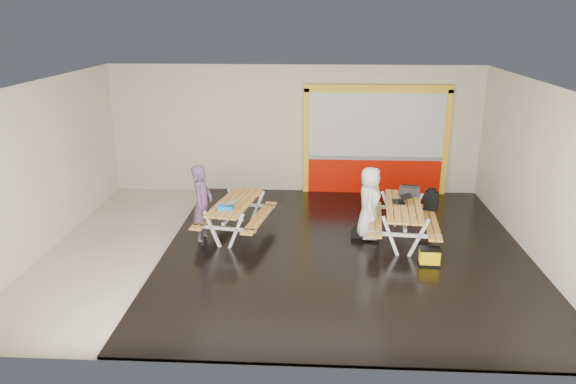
# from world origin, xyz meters

# --- Properties ---
(room) EXTENTS (10.02, 8.02, 3.52)m
(room) POSITION_xyz_m (0.00, 0.00, 1.75)
(room) COLOR beige
(room) RESTS_ON ground
(deck) EXTENTS (7.50, 7.98, 0.05)m
(deck) POSITION_xyz_m (1.25, 0.00, 0.03)
(deck) COLOR black
(deck) RESTS_ON room
(kiosk) EXTENTS (3.88, 0.16, 3.00)m
(kiosk) POSITION_xyz_m (2.20, 3.93, 1.44)
(kiosk) COLOR red
(kiosk) RESTS_ON room
(picnic_table_left) EXTENTS (1.71, 2.24, 0.81)m
(picnic_table_left) POSITION_xyz_m (-1.16, 0.73, 0.62)
(picnic_table_left) COLOR gold
(picnic_table_left) RESTS_ON deck
(picnic_table_right) EXTENTS (1.66, 2.28, 0.86)m
(picnic_table_right) POSITION_xyz_m (2.51, 0.57, 0.65)
(picnic_table_right) COLOR gold
(picnic_table_right) RESTS_ON deck
(person_left) EXTENTS (0.50, 0.69, 1.74)m
(person_left) POSITION_xyz_m (-1.82, 0.40, 0.85)
(person_left) COLOR #634365
(person_left) RESTS_ON deck
(person_right) EXTENTS (0.58, 0.82, 1.57)m
(person_right) POSITION_xyz_m (1.78, 0.60, 0.89)
(person_right) COLOR white
(person_right) RESTS_ON deck
(laptop_left) EXTENTS (0.49, 0.47, 0.16)m
(laptop_left) POSITION_xyz_m (-1.26, 0.34, 0.87)
(laptop_left) COLOR silver
(laptop_left) RESTS_ON picnic_table_left
(laptop_right) EXTENTS (0.39, 0.35, 0.16)m
(laptop_right) POSITION_xyz_m (2.48, 0.76, 0.91)
(laptop_right) COLOR black
(laptop_right) RESTS_ON picnic_table_right
(blue_pouch) EXTENTS (0.31, 0.23, 0.09)m
(blue_pouch) POSITION_xyz_m (-1.29, 0.23, 0.86)
(blue_pouch) COLOR blue
(blue_pouch) RESTS_ON picnic_table_left
(toolbox) EXTENTS (0.48, 0.31, 0.26)m
(toolbox) POSITION_xyz_m (2.73, 1.24, 0.96)
(toolbox) COLOR black
(toolbox) RESTS_ON picnic_table_right
(backpack) EXTENTS (0.35, 0.29, 0.50)m
(backpack) POSITION_xyz_m (3.22, 1.20, 0.78)
(backpack) COLOR black
(backpack) RESTS_ON picnic_table_right
(dark_case) EXTENTS (0.51, 0.42, 0.17)m
(dark_case) POSITION_xyz_m (1.66, 0.74, 0.13)
(dark_case) COLOR black
(dark_case) RESTS_ON deck
(fluke_bag) EXTENTS (0.42, 0.28, 0.35)m
(fluke_bag) POSITION_xyz_m (2.87, -0.65, 0.22)
(fluke_bag) COLOR black
(fluke_bag) RESTS_ON deck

